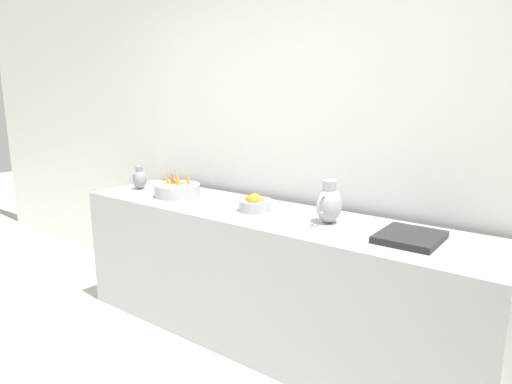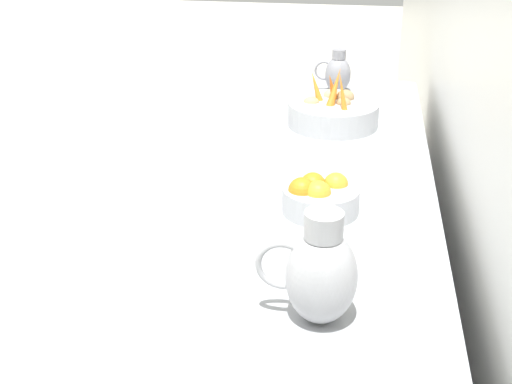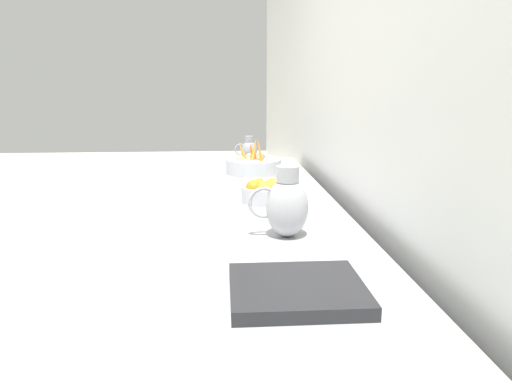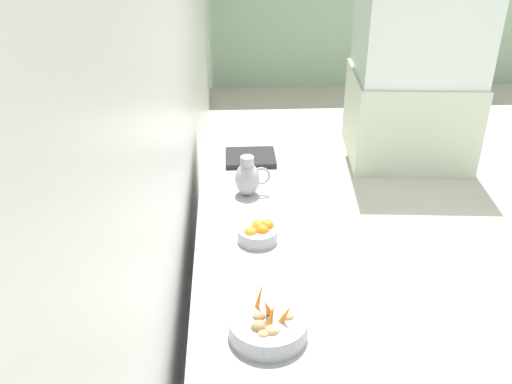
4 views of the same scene
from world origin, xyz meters
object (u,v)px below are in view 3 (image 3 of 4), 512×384
at_px(vegetable_colander, 254,165).
at_px(metal_pitcher_tall, 286,205).
at_px(metal_pitcher_short, 249,151).
at_px(orange_bowl, 264,192).

height_order(vegetable_colander, metal_pitcher_tall, metal_pitcher_tall).
bearing_deg(metal_pitcher_tall, vegetable_colander, -88.35).
height_order(vegetable_colander, metal_pitcher_short, vegetable_colander).
bearing_deg(orange_bowl, metal_pitcher_short, -89.76).
height_order(orange_bowl, metal_pitcher_short, metal_pitcher_short).
bearing_deg(metal_pitcher_tall, orange_bowl, -85.99).
bearing_deg(vegetable_colander, metal_pitcher_tall, 91.65).
bearing_deg(vegetable_colander, orange_bowl, 89.98).
distance_m(vegetable_colander, metal_pitcher_tall, 1.23).
height_order(metal_pitcher_tall, metal_pitcher_short, metal_pitcher_tall).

